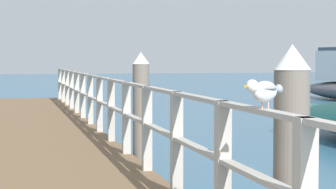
{
  "coord_description": "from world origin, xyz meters",
  "views": [
    {
      "loc": [
        -0.64,
        -1.19,
        1.87
      ],
      "look_at": [
        2.33,
        10.83,
        1.18
      ],
      "focal_mm": 67.91,
      "sensor_mm": 36.0,
      "label": 1
    }
  ],
  "objects": [
    {
      "name": "pier_deck",
      "position": [
        0.0,
        11.75,
        0.19
      ],
      "size": [
        2.38,
        23.5,
        0.38
      ],
      "primitive_type": "cube",
      "color": "brown",
      "rests_on": "ground_plane"
    },
    {
      "name": "pier_railing",
      "position": [
        1.11,
        11.75,
        1.08
      ],
      "size": [
        0.12,
        22.02,
        1.13
      ],
      "color": "#B2ADA3",
      "rests_on": "pier_deck"
    },
    {
      "name": "dock_piling_near",
      "position": [
        1.49,
        3.38,
        1.0
      ],
      "size": [
        0.29,
        0.29,
        1.99
      ],
      "color": "#6B6056",
      "rests_on": "ground_plane"
    },
    {
      "name": "dock_piling_far",
      "position": [
        1.49,
        9.34,
        1.0
      ],
      "size": [
        0.29,
        0.29,
        1.99
      ],
      "color": "#6B6056",
      "rests_on": "ground_plane"
    },
    {
      "name": "seagull_foreground",
      "position": [
        1.1,
        3.01,
        1.65
      ],
      "size": [
        0.4,
        0.33,
        0.21
      ],
      "rotation": [
        0.0,
        0.0,
        2.24
      ],
      "color": "white",
      "rests_on": "pier_railing"
    }
  ]
}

